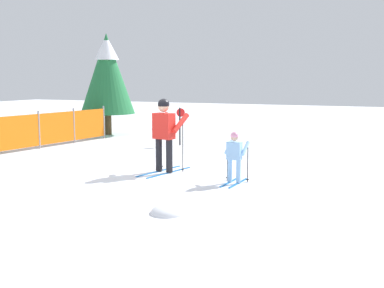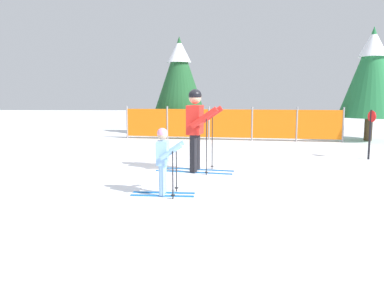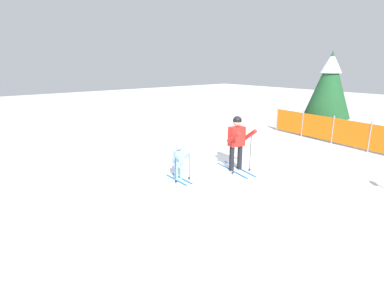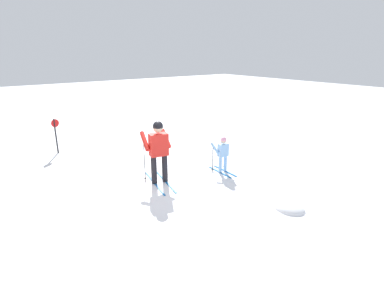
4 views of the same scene
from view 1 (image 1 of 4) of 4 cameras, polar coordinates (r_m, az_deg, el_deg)
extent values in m
plane|color=white|center=(11.31, -4.86, -3.47)|extent=(60.00, 60.00, 0.00)
cube|color=#1966B2|center=(11.51, -3.93, -3.21)|extent=(1.61, 0.37, 0.02)
cube|color=#1966B2|center=(11.32, -2.70, -3.39)|extent=(1.61, 0.37, 0.02)
cylinder|color=black|center=(11.44, -3.94, -1.26)|extent=(0.16, 0.16, 0.78)
cylinder|color=black|center=(11.25, -2.72, -1.40)|extent=(0.16, 0.16, 0.78)
cube|color=red|center=(11.26, -3.36, 2.14)|extent=(0.37, 0.53, 0.60)
cylinder|color=red|center=(11.64, -3.75, 2.64)|extent=(0.59, 0.23, 0.45)
cylinder|color=red|center=(11.27, -1.36, 2.49)|extent=(0.59, 0.23, 0.45)
sphere|color=#D8AD8C|center=(11.22, -3.38, 4.47)|extent=(0.26, 0.26, 0.26)
sphere|color=black|center=(11.22, -3.38, 4.70)|extent=(0.27, 0.27, 0.27)
cylinder|color=black|center=(11.75, -3.63, -0.05)|extent=(0.02, 0.02, 1.21)
cylinder|color=black|center=(11.84, -3.60, -2.65)|extent=(0.07, 0.07, 0.01)
cylinder|color=black|center=(11.37, -1.10, -0.30)|extent=(0.02, 0.02, 1.21)
cylinder|color=black|center=(11.45, -1.09, -3.00)|extent=(0.07, 0.07, 0.01)
cube|color=#1966B2|center=(10.29, 4.49, -4.54)|extent=(1.03, 0.09, 0.02)
cube|color=#1966B2|center=(10.23, 5.50, -4.63)|extent=(1.03, 0.09, 0.02)
cylinder|color=#8CBFF2|center=(10.24, 4.50, -3.15)|extent=(0.10, 0.10, 0.49)
cylinder|color=#8CBFF2|center=(10.17, 5.52, -3.24)|extent=(0.10, 0.10, 0.49)
cube|color=#8CBFF2|center=(10.14, 5.04, -0.80)|extent=(0.19, 0.31, 0.38)
cylinder|color=#8CBFF2|center=(10.35, 4.39, -0.37)|extent=(0.37, 0.09, 0.28)
cylinder|color=#8CBFF2|center=(10.21, 6.36, -0.51)|extent=(0.37, 0.09, 0.28)
sphere|color=#D8AD8C|center=(10.10, 5.06, 0.81)|extent=(0.16, 0.16, 0.16)
sphere|color=pink|center=(10.09, 5.06, 0.97)|extent=(0.17, 0.17, 0.17)
cylinder|color=black|center=(10.45, 4.22, -2.29)|extent=(0.02, 0.02, 0.76)
cylinder|color=black|center=(10.51, 4.21, -4.00)|extent=(0.07, 0.07, 0.01)
cylinder|color=black|center=(10.29, 6.61, -2.48)|extent=(0.02, 0.02, 0.76)
cylinder|color=black|center=(10.35, 6.59, -4.22)|extent=(0.07, 0.07, 0.01)
cylinder|color=gray|center=(15.89, -17.68, 1.62)|extent=(0.06, 0.06, 1.19)
cylinder|color=gray|center=(16.93, -13.82, 2.13)|extent=(0.06, 0.06, 1.19)
cylinder|color=gray|center=(18.04, -10.41, 2.56)|extent=(0.06, 0.06, 1.19)
cube|color=orange|center=(15.40, -19.80, 1.34)|extent=(1.52, 0.22, 1.00)
cube|color=orange|center=(16.40, -15.69, 1.88)|extent=(1.52, 0.22, 1.00)
cube|color=orange|center=(17.48, -12.06, 2.35)|extent=(1.52, 0.22, 1.00)
cylinder|color=#4C3823|center=(19.23, -9.90, 2.35)|extent=(0.26, 0.26, 0.83)
cone|color=#236E3C|center=(19.15, -10.04, 8.21)|extent=(2.12, 2.12, 3.10)
cone|color=white|center=(19.18, -10.11, 11.17)|extent=(0.95, 0.95, 0.93)
cylinder|color=black|center=(15.89, -1.45, 2.08)|extent=(0.05, 0.05, 1.25)
cylinder|color=red|center=(15.85, -1.35, 3.75)|extent=(0.10, 0.27, 0.28)
ellipsoid|color=white|center=(8.06, -2.59, -8.09)|extent=(0.75, 0.63, 0.30)
camera|label=2|loc=(10.55, 38.67, 2.95)|focal=35.00mm
camera|label=3|loc=(16.20, 30.21, 10.59)|focal=28.00mm
camera|label=4|loc=(9.60, -46.75, 12.96)|focal=28.00mm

